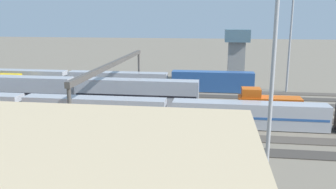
{
  "coord_description": "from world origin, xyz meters",
  "views": [
    {
      "loc": [
        -11.49,
        59.1,
        16.68
      ],
      "look_at": [
        -2.97,
        -2.38,
        2.5
      ],
      "focal_mm": 37.19,
      "sensor_mm": 36.0,
      "label": 1
    }
  ],
  "objects_px": {
    "train_on_track_3": "(74,91)",
    "train_on_track_4": "(267,106)",
    "train_on_track_5": "(156,111)",
    "train_on_track_0": "(111,80)",
    "control_tower": "(236,52)",
    "light_mast_1": "(276,24)",
    "signal_gantry": "(114,67)"
  },
  "relations": [
    {
      "from": "train_on_track_4",
      "to": "train_on_track_0",
      "type": "bearing_deg",
      "value": -31.67
    },
    {
      "from": "train_on_track_5",
      "to": "train_on_track_4",
      "type": "height_order",
      "value": "train_on_track_4"
    },
    {
      "from": "light_mast_1",
      "to": "train_on_track_4",
      "type": "bearing_deg",
      "value": -97.63
    },
    {
      "from": "train_on_track_0",
      "to": "control_tower",
      "type": "height_order",
      "value": "control_tower"
    },
    {
      "from": "train_on_track_0",
      "to": "train_on_track_5",
      "type": "bearing_deg",
      "value": 120.58
    },
    {
      "from": "train_on_track_5",
      "to": "train_on_track_4",
      "type": "xyz_separation_m",
      "value": [
        -17.65,
        -5.0,
        0.08
      ]
    },
    {
      "from": "train_on_track_5",
      "to": "train_on_track_3",
      "type": "relative_size",
      "value": 1.92
    },
    {
      "from": "light_mast_1",
      "to": "control_tower",
      "type": "height_order",
      "value": "light_mast_1"
    },
    {
      "from": "train_on_track_5",
      "to": "signal_gantry",
      "type": "xyz_separation_m",
      "value": [
        8.65,
        -7.5,
        5.66
      ]
    },
    {
      "from": "train_on_track_0",
      "to": "train_on_track_5",
      "type": "distance_m",
      "value": 29.04
    },
    {
      "from": "train_on_track_5",
      "to": "signal_gantry",
      "type": "bearing_deg",
      "value": -40.92
    },
    {
      "from": "train_on_track_4",
      "to": "light_mast_1",
      "type": "height_order",
      "value": "light_mast_1"
    },
    {
      "from": "train_on_track_5",
      "to": "control_tower",
      "type": "relative_size",
      "value": 6.78
    },
    {
      "from": "train_on_track_0",
      "to": "signal_gantry",
      "type": "bearing_deg",
      "value": 109.29
    },
    {
      "from": "train_on_track_5",
      "to": "control_tower",
      "type": "height_order",
      "value": "control_tower"
    },
    {
      "from": "train_on_track_5",
      "to": "control_tower",
      "type": "xyz_separation_m",
      "value": [
        -14.06,
        -35.85,
        5.74
      ]
    },
    {
      "from": "train_on_track_5",
      "to": "light_mast_1",
      "type": "relative_size",
      "value": 3.72
    },
    {
      "from": "train_on_track_3",
      "to": "train_on_track_4",
      "type": "distance_m",
      "value": 35.43
    },
    {
      "from": "train_on_track_0",
      "to": "train_on_track_3",
      "type": "bearing_deg",
      "value": 79.97
    },
    {
      "from": "train_on_track_5",
      "to": "train_on_track_3",
      "type": "height_order",
      "value": "train_on_track_3"
    },
    {
      "from": "train_on_track_0",
      "to": "signal_gantry",
      "type": "distance_m",
      "value": 19.37
    },
    {
      "from": "train_on_track_0",
      "to": "control_tower",
      "type": "xyz_separation_m",
      "value": [
        -28.83,
        -10.85,
        5.7
      ]
    },
    {
      "from": "train_on_track_0",
      "to": "light_mast_1",
      "type": "height_order",
      "value": "light_mast_1"
    },
    {
      "from": "train_on_track_0",
      "to": "light_mast_1",
      "type": "bearing_deg",
      "value": 127.47
    },
    {
      "from": "train_on_track_4",
      "to": "train_on_track_3",
      "type": "bearing_deg",
      "value": -8.11
    },
    {
      "from": "train_on_track_5",
      "to": "train_on_track_3",
      "type": "xyz_separation_m",
      "value": [
        17.43,
        -10.0,
        0.52
      ]
    },
    {
      "from": "train_on_track_0",
      "to": "control_tower",
      "type": "bearing_deg",
      "value": -159.38
    },
    {
      "from": "signal_gantry",
      "to": "control_tower",
      "type": "bearing_deg",
      "value": -128.69
    },
    {
      "from": "train_on_track_4",
      "to": "light_mast_1",
      "type": "bearing_deg",
      "value": 82.37
    },
    {
      "from": "train_on_track_4",
      "to": "control_tower",
      "type": "relative_size",
      "value": 0.75
    },
    {
      "from": "control_tower",
      "to": "light_mast_1",
      "type": "bearing_deg",
      "value": 91.21
    },
    {
      "from": "train_on_track_4",
      "to": "train_on_track_5",
      "type": "bearing_deg",
      "value": 15.82
    }
  ]
}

